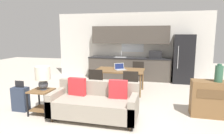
{
  "coord_description": "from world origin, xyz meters",
  "views": [
    {
      "loc": [
        1.23,
        -3.68,
        1.83
      ],
      "look_at": [
        -0.04,
        1.5,
        0.95
      ],
      "focal_mm": 32.0,
      "sensor_mm": 36.0,
      "label": 1
    }
  ],
  "objects": [
    {
      "name": "dining_chair_near_left",
      "position": [
        -0.49,
        1.58,
        0.5
      ],
      "size": [
        0.42,
        0.42,
        0.87
      ],
      "rotation": [
        0.0,
        0.0,
        3.14
      ],
      "color": "black",
      "rests_on": "ground_plane"
    },
    {
      "name": "refrigerator",
      "position": [
        2.07,
        4.22,
        0.91
      ],
      "size": [
        0.73,
        0.76,
        1.82
      ],
      "color": "black",
      "rests_on": "ground_plane"
    },
    {
      "name": "dining_chair_near_right",
      "position": [
        0.48,
        1.55,
        0.5
      ],
      "size": [
        0.45,
        0.45,
        0.87
      ],
      "rotation": [
        0.0,
        0.0,
        3.2
      ],
      "color": "black",
      "rests_on": "ground_plane"
    },
    {
      "name": "couch",
      "position": [
        -0.12,
        0.27,
        0.34
      ],
      "size": [
        1.86,
        0.8,
        0.86
      ],
      "color": "#3D2D1E",
      "rests_on": "ground_plane"
    },
    {
      "name": "ground_plane",
      "position": [
        0.0,
        0.0,
        0.0
      ],
      "size": [
        20.0,
        20.0,
        0.0
      ],
      "primitive_type": "plane",
      "color": "beige"
    },
    {
      "name": "suitcase",
      "position": [
        -2.0,
        0.27,
        0.3
      ],
      "size": [
        0.38,
        0.22,
        0.74
      ],
      "color": "#2D384C",
      "rests_on": "ground_plane"
    },
    {
      "name": "wall_back",
      "position": [
        0.0,
        4.63,
        1.35
      ],
      "size": [
        6.4,
        0.07,
        2.7
      ],
      "color": "silver",
      "rests_on": "ground_plane"
    },
    {
      "name": "dining_chair_far_right",
      "position": [
        0.48,
        3.24,
        0.5
      ],
      "size": [
        0.43,
        0.43,
        0.87
      ],
      "rotation": [
        0.0,
        0.0,
        0.02
      ],
      "color": "black",
      "rests_on": "ground_plane"
    },
    {
      "name": "side_table",
      "position": [
        -1.39,
        0.22,
        0.38
      ],
      "size": [
        0.48,
        0.48,
        0.57
      ],
      "color": "brown",
      "rests_on": "ground_plane"
    },
    {
      "name": "table_lamp",
      "position": [
        -1.36,
        0.26,
        0.9
      ],
      "size": [
        0.34,
        0.34,
        0.54
      ],
      "color": "#4C515B",
      "rests_on": "side_table"
    },
    {
      "name": "vase",
      "position": [
        2.47,
        0.96,
        0.99
      ],
      "size": [
        0.16,
        0.16,
        0.39
      ],
      "color": "#336047",
      "rests_on": "credenza"
    },
    {
      "name": "laptop",
      "position": [
        0.0,
        2.41,
        0.77
      ],
      "size": [
        0.41,
        0.39,
        0.2
      ],
      "rotation": [
        0.0,
        0.0,
        0.57
      ],
      "color": "#B7BABC",
      "rests_on": "dining_table"
    },
    {
      "name": "dining_table",
      "position": [
        -0.01,
        2.39,
        0.66
      ],
      "size": [
        1.52,
        0.96,
        0.72
      ],
      "color": "brown",
      "rests_on": "ground_plane"
    },
    {
      "name": "credenza",
      "position": [
        2.38,
        1.0,
        0.41
      ],
      "size": [
        0.9,
        0.42,
        0.81
      ],
      "color": "brown",
      "rests_on": "ground_plane"
    },
    {
      "name": "kitchen_counter",
      "position": [
        0.02,
        4.33,
        0.84
      ],
      "size": [
        3.31,
        0.65,
        2.15
      ],
      "color": "#4C443D",
      "rests_on": "ground_plane"
    }
  ]
}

